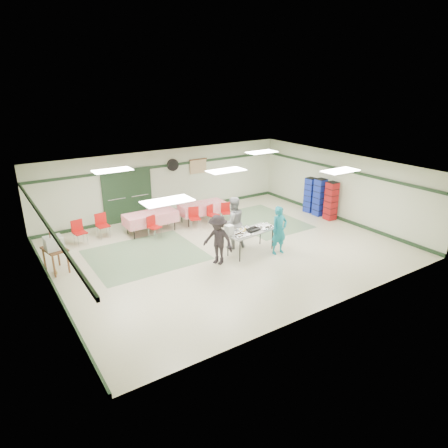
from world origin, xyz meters
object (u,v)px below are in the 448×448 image
dining_table_a (202,208)px  crate_stack_blue_b (320,197)px  crate_stack_red (331,201)px  chair_c (226,210)px  broom (52,251)px  chair_b (194,216)px  serving_table (251,232)px  dining_table_b (151,218)px  volunteer_dark (218,240)px  chair_a (212,213)px  chair_d (153,225)px  printer_table (55,252)px  office_printer (54,243)px  chair_loose_b (79,230)px  chair_loose_a (102,223)px  crate_stack_blue_a (310,195)px  volunteer_teal (279,230)px  volunteer_grey (233,223)px

dining_table_a → crate_stack_blue_b: size_ratio=1.19×
crate_stack_red → chair_c: bearing=150.5°
broom → chair_b: bearing=21.1°
crate_stack_blue_b → serving_table: bearing=-162.4°
serving_table → dining_table_b: bearing=111.6°
chair_b → volunteer_dark: bearing=-89.6°
chair_a → chair_d: 2.47m
printer_table → office_printer: 0.32m
dining_table_b → crate_stack_red: crate_stack_red is taller
chair_loose_b → broom: broom is taller
serving_table → dining_table_a: (0.21, 3.51, -0.14)m
chair_loose_a → chair_b: bearing=-22.9°
chair_b → chair_d: size_ratio=1.03×
chair_c → crate_stack_blue_b: crate_stack_blue_b is taller
dining_table_b → printer_table: (-3.66, -1.46, 0.06)m
serving_table → broom: size_ratio=1.37×
volunteer_dark → chair_c: (2.30, 3.04, -0.31)m
serving_table → crate_stack_blue_a: bearing=15.6°
volunteer_teal → chair_a: (-0.42, 3.47, -0.31)m
chair_b → dining_table_a: bearing=56.3°
serving_table → crate_stack_blue_b: 4.88m
chair_loose_b → crate_stack_red: crate_stack_red is taller
volunteer_teal → broom: bearing=160.4°
chair_loose_a → dining_table_a: bearing=-11.7°
volunteer_teal → chair_a: 3.51m
volunteer_dark → chair_d: (-0.82, 3.05, -0.28)m
volunteer_teal → volunteer_dark: bearing=170.1°
volunteer_teal → crate_stack_blue_a: bearing=35.1°
chair_c → volunteer_teal: bearing=-72.1°
chair_a → printer_table: (-5.96, -0.88, 0.14)m
serving_table → chair_loose_a: chair_loose_a is taller
crate_stack_blue_a → office_printer: size_ratio=3.05×
serving_table → crate_stack_red: crate_stack_red is taller
crate_stack_blue_a → crate_stack_red: (0.00, -1.18, 0.04)m
chair_c → dining_table_b: bearing=-169.4°
crate_stack_blue_a → broom: size_ratio=1.13×
volunteer_teal → chair_d: volunteer_teal is taller
chair_a → broom: 6.11m
crate_stack_blue_a → broom: (-10.38, -0.02, -0.06)m
volunteer_grey → volunteer_teal: bearing=136.1°
chair_a → crate_stack_red: crate_stack_red is taller
chair_c → broom: (-6.69, -0.93, 0.21)m
office_printer → broom: (-0.08, 0.01, -0.26)m
dining_table_a → chair_b: 0.89m
dining_table_a → chair_loose_b: chair_loose_b is taller
chair_a → chair_loose_a: bearing=141.6°
volunteer_grey → office_printer: bearing=-6.3°
broom → crate_stack_red: bearing=4.7°
volunteer_dark → crate_stack_blue_a: volunteer_dark is taller
volunteer_grey → chair_loose_a: (-3.42, 3.32, -0.34)m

